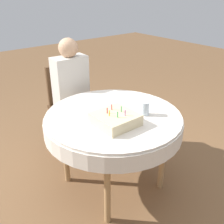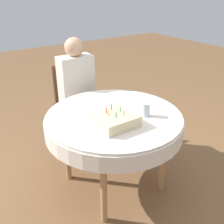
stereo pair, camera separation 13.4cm
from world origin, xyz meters
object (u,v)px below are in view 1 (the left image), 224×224
object	(u,v)px
person	(72,86)
birthday_cake	(115,119)
drinking_glass	(145,109)
chair	(69,103)

from	to	relation	value
person	birthday_cake	distance (m)	0.92
birthday_cake	person	bearing A→B (deg)	79.39
person	drinking_glass	world-z (taller)	person
chair	person	distance (m)	0.24
person	birthday_cake	xyz separation A→B (m)	(-0.17, -0.91, 0.04)
chair	birthday_cake	distance (m)	1.05
person	birthday_cake	bearing A→B (deg)	-98.85
chair	drinking_glass	xyz separation A→B (m)	(0.11, -1.03, 0.28)
person	chair	bearing A→B (deg)	90.00
chair	person	xyz separation A→B (m)	(-0.00, -0.09, 0.22)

